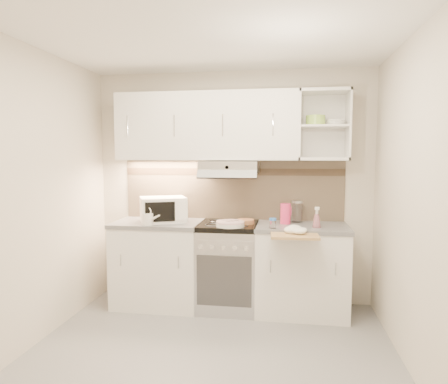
% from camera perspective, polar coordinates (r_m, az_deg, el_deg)
% --- Properties ---
extents(ground, '(3.00, 3.00, 0.00)m').
position_cam_1_polar(ground, '(3.39, -2.26, -22.92)').
color(ground, gray).
rests_on(ground, ground).
extents(room_shell, '(3.04, 2.84, 2.52)m').
position_cam_1_polar(room_shell, '(3.35, -1.12, 5.72)').
color(room_shell, beige).
rests_on(room_shell, ground).
extents(base_cabinet_left, '(0.90, 0.60, 0.86)m').
position_cam_1_polar(base_cabinet_left, '(4.40, -9.27, -10.22)').
color(base_cabinet_left, white).
rests_on(base_cabinet_left, ground).
extents(worktop_left, '(0.92, 0.62, 0.04)m').
position_cam_1_polar(worktop_left, '(4.30, -9.36, -4.44)').
color(worktop_left, slate).
rests_on(worktop_left, base_cabinet_left).
extents(base_cabinet_right, '(0.90, 0.60, 0.86)m').
position_cam_1_polar(base_cabinet_right, '(4.20, 10.97, -11.00)').
color(base_cabinet_right, white).
rests_on(base_cabinet_right, ground).
extents(worktop_right, '(0.92, 0.62, 0.04)m').
position_cam_1_polar(worktop_right, '(4.10, 11.08, -4.95)').
color(worktop_right, slate).
rests_on(worktop_right, base_cabinet_right).
extents(electric_range, '(0.60, 0.60, 0.90)m').
position_cam_1_polar(electric_range, '(4.23, 0.60, -10.50)').
color(electric_range, '#B7B7BC').
rests_on(electric_range, ground).
extents(microwave, '(0.56, 0.50, 0.26)m').
position_cam_1_polar(microwave, '(4.25, -8.71, -2.49)').
color(microwave, white).
rests_on(microwave, worktop_left).
extents(watering_can, '(0.21, 0.13, 0.19)m').
position_cam_1_polar(watering_can, '(4.09, -10.76, -3.74)').
color(watering_can, white).
rests_on(watering_can, worktop_left).
extents(plate_stack, '(0.28, 0.28, 0.06)m').
position_cam_1_polar(plate_stack, '(3.94, 0.91, -4.56)').
color(plate_stack, silver).
rests_on(plate_stack, electric_range).
extents(bread_loaf, '(0.18, 0.18, 0.04)m').
position_cam_1_polar(bread_loaf, '(4.11, 3.10, -4.24)').
color(bread_loaf, '#A57F38').
rests_on(bread_loaf, electric_range).
extents(pink_pitcher, '(0.11, 0.10, 0.21)m').
position_cam_1_polar(pink_pitcher, '(4.13, 8.78, -3.06)').
color(pink_pitcher, '#E12E64').
rests_on(pink_pitcher, worktop_right).
extents(glass_jar, '(0.12, 0.12, 0.23)m').
position_cam_1_polar(glass_jar, '(4.26, 10.39, -2.74)').
color(glass_jar, white).
rests_on(glass_jar, worktop_right).
extents(spice_jar, '(0.07, 0.07, 0.10)m').
position_cam_1_polar(spice_jar, '(3.87, 6.99, -4.44)').
color(spice_jar, white).
rests_on(spice_jar, worktop_right).
extents(spray_bottle, '(0.08, 0.08, 0.22)m').
position_cam_1_polar(spray_bottle, '(3.98, 13.11, -3.77)').
color(spray_bottle, pink).
rests_on(spray_bottle, worktop_right).
extents(cutting_board, '(0.45, 0.41, 0.02)m').
position_cam_1_polar(cutting_board, '(3.75, 9.99, -6.01)').
color(cutting_board, tan).
rests_on(cutting_board, base_cabinet_right).
extents(dish_towel, '(0.33, 0.31, 0.07)m').
position_cam_1_polar(dish_towel, '(3.74, 10.35, -5.31)').
color(dish_towel, beige).
rests_on(dish_towel, cutting_board).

